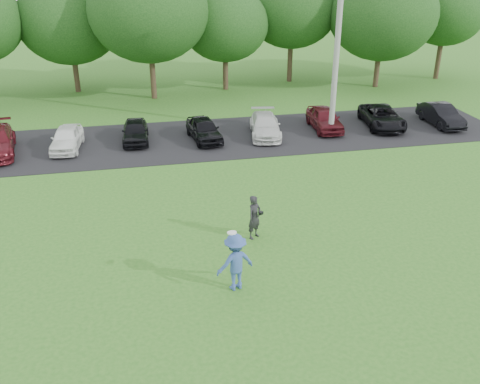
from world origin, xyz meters
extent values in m
plane|color=#2A661D|center=(0.00, 0.00, 0.00)|extent=(100.00, 100.00, 0.00)
cube|color=black|center=(0.00, 13.00, 0.01)|extent=(32.00, 6.50, 0.03)
cylinder|color=gray|center=(6.59, 11.99, 4.83)|extent=(0.28, 0.28, 9.66)
imported|color=#335192|center=(-0.92, -0.28, 0.89)|extent=(1.29, 0.96, 1.78)
cylinder|color=white|center=(-1.05, -0.49, 1.99)|extent=(0.27, 0.27, 0.07)
imported|color=black|center=(0.30, 2.51, 0.78)|extent=(0.68, 0.65, 1.56)
cube|color=black|center=(0.48, 2.33, 1.01)|extent=(0.17, 0.17, 0.10)
imported|color=white|center=(-6.73, 12.78, 0.58)|extent=(1.60, 3.36, 1.11)
imported|color=black|center=(-3.42, 13.24, 0.57)|extent=(1.41, 3.24, 1.09)
imported|color=black|center=(0.03, 12.76, 0.60)|extent=(1.76, 3.47, 1.13)
imported|color=silver|center=(3.26, 12.81, 0.57)|extent=(2.09, 3.90, 1.07)
imported|color=#4B1017|center=(6.66, 13.18, 0.62)|extent=(1.57, 3.55, 1.19)
imported|color=black|center=(9.92, 13.00, 0.59)|extent=(2.40, 4.22, 1.11)
imported|color=black|center=(13.23, 12.60, 0.60)|extent=(1.27, 3.50, 1.15)
cylinder|color=#38281C|center=(-7.00, 24.40, 1.10)|extent=(0.36, 0.36, 2.20)
ellipsoid|color=#214C19|center=(-7.00, 24.40, 4.71)|extent=(6.68, 6.68, 5.68)
cylinder|color=#38281C|center=(-2.00, 21.60, 1.35)|extent=(0.36, 0.36, 2.70)
ellipsoid|color=#214C19|center=(-2.00, 21.60, 5.48)|extent=(7.42, 7.42, 6.31)
cylinder|color=#38281C|center=(3.00, 23.00, 1.10)|extent=(0.36, 0.36, 2.20)
ellipsoid|color=#214C19|center=(3.00, 23.00, 4.36)|extent=(5.76, 5.76, 4.90)
cylinder|color=#38281C|center=(8.00, 24.40, 1.35)|extent=(0.36, 0.36, 2.70)
ellipsoid|color=#214C19|center=(8.00, 24.40, 5.14)|extent=(6.50, 6.50, 5.53)
cylinder|color=#38281C|center=(13.50, 21.60, 1.10)|extent=(0.36, 0.36, 2.20)
ellipsoid|color=#214C19|center=(13.50, 21.60, 4.92)|extent=(7.24, 7.24, 6.15)
cylinder|color=#38281C|center=(19.00, 23.00, 1.35)|extent=(0.36, 0.36, 2.70)
ellipsoid|color=#214C19|center=(19.00, 23.00, 4.79)|extent=(5.58, 5.58, 4.74)
camera|label=1|loc=(-3.42, -13.13, 9.23)|focal=40.00mm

